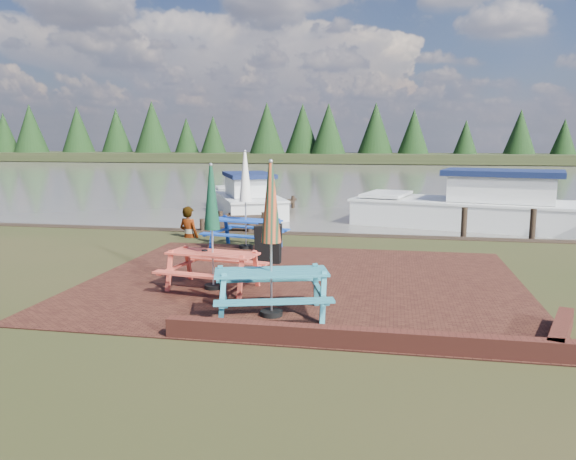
{
  "coord_description": "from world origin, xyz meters",
  "views": [
    {
      "loc": [
        1.8,
        -10.32,
        2.97
      ],
      "look_at": [
        -0.44,
        1.62,
        1.0
      ],
      "focal_mm": 35.0,
      "sensor_mm": 36.0,
      "label": 1
    }
  ],
  "objects_px": {
    "jetty": "(257,212)",
    "boat_near": "(477,209)",
    "boat_jetty": "(246,200)",
    "picnic_table_red": "(213,247)",
    "picnic_table_blue": "(246,215)",
    "chalkboard": "(268,244)",
    "person": "(188,207)",
    "picnic_table_teal": "(271,264)"
  },
  "relations": [
    {
      "from": "jetty",
      "to": "boat_near",
      "type": "bearing_deg",
      "value": -3.59
    },
    {
      "from": "boat_jetty",
      "to": "picnic_table_red",
      "type": "bearing_deg",
      "value": -102.77
    },
    {
      "from": "picnic_table_blue",
      "to": "chalkboard",
      "type": "xyz_separation_m",
      "value": [
        1.01,
        -1.72,
        -0.44
      ]
    },
    {
      "from": "jetty",
      "to": "person",
      "type": "xyz_separation_m",
      "value": [
        -0.8,
        -5.5,
        0.82
      ]
    },
    {
      "from": "chalkboard",
      "to": "jetty",
      "type": "height_order",
      "value": "chalkboard"
    },
    {
      "from": "boat_jetty",
      "to": "boat_near",
      "type": "xyz_separation_m",
      "value": [
        9.23,
        -2.27,
        0.1
      ]
    },
    {
      "from": "boat_near",
      "to": "chalkboard",
      "type": "bearing_deg",
      "value": 158.26
    },
    {
      "from": "chalkboard",
      "to": "boat_near",
      "type": "distance_m",
      "value": 10.09
    },
    {
      "from": "picnic_table_blue",
      "to": "boat_jetty",
      "type": "bearing_deg",
      "value": 117.77
    },
    {
      "from": "picnic_table_teal",
      "to": "picnic_table_red",
      "type": "xyz_separation_m",
      "value": [
        -1.51,
        1.49,
        -0.05
      ]
    },
    {
      "from": "picnic_table_red",
      "to": "chalkboard",
      "type": "bearing_deg",
      "value": 86.5
    },
    {
      "from": "picnic_table_teal",
      "to": "boat_near",
      "type": "relative_size",
      "value": 0.29
    },
    {
      "from": "boat_jetty",
      "to": "picnic_table_teal",
      "type": "bearing_deg",
      "value": -98.29
    },
    {
      "from": "boat_jetty",
      "to": "person",
      "type": "relative_size",
      "value": 3.76
    },
    {
      "from": "picnic_table_blue",
      "to": "picnic_table_red",
      "type": "bearing_deg",
      "value": -71.05
    },
    {
      "from": "picnic_table_red",
      "to": "jetty",
      "type": "xyz_separation_m",
      "value": [
        -1.83,
        11.17,
        -0.76
      ]
    },
    {
      "from": "chalkboard",
      "to": "picnic_table_red",
      "type": "bearing_deg",
      "value": -106.07
    },
    {
      "from": "jetty",
      "to": "boat_near",
      "type": "height_order",
      "value": "boat_near"
    },
    {
      "from": "boat_near",
      "to": "picnic_table_teal",
      "type": "bearing_deg",
      "value": 171.88
    },
    {
      "from": "picnic_table_red",
      "to": "boat_jetty",
      "type": "distance_m",
      "value": 13.21
    },
    {
      "from": "picnic_table_teal",
      "to": "jetty",
      "type": "height_order",
      "value": "picnic_table_teal"
    },
    {
      "from": "chalkboard",
      "to": "boat_jetty",
      "type": "distance_m",
      "value": 10.95
    },
    {
      "from": "picnic_table_red",
      "to": "boat_jetty",
      "type": "height_order",
      "value": "picnic_table_red"
    },
    {
      "from": "picnic_table_red",
      "to": "picnic_table_blue",
      "type": "bearing_deg",
      "value": 105.48
    },
    {
      "from": "picnic_table_red",
      "to": "jetty",
      "type": "distance_m",
      "value": 11.35
    },
    {
      "from": "picnic_table_red",
      "to": "boat_jetty",
      "type": "relative_size",
      "value": 0.35
    },
    {
      "from": "person",
      "to": "jetty",
      "type": "bearing_deg",
      "value": -78.17
    },
    {
      "from": "picnic_table_teal",
      "to": "picnic_table_blue",
      "type": "bearing_deg",
      "value": 92.88
    },
    {
      "from": "picnic_table_blue",
      "to": "boat_near",
      "type": "xyz_separation_m",
      "value": [
        6.94,
        6.45,
        -0.45
      ]
    },
    {
      "from": "jetty",
      "to": "boat_near",
      "type": "distance_m",
      "value": 8.35
    },
    {
      "from": "boat_near",
      "to": "jetty",
      "type": "bearing_deg",
      "value": 100.62
    },
    {
      "from": "chalkboard",
      "to": "jetty",
      "type": "relative_size",
      "value": 0.1
    },
    {
      "from": "boat_near",
      "to": "person",
      "type": "distance_m",
      "value": 10.41
    },
    {
      "from": "picnic_table_red",
      "to": "picnic_table_blue",
      "type": "distance_m",
      "value": 4.22
    },
    {
      "from": "boat_jetty",
      "to": "boat_near",
      "type": "height_order",
      "value": "boat_near"
    },
    {
      "from": "boat_near",
      "to": "boat_jetty",
      "type": "bearing_deg",
      "value": 90.39
    },
    {
      "from": "picnic_table_teal",
      "to": "jetty",
      "type": "distance_m",
      "value": 13.12
    },
    {
      "from": "picnic_table_red",
      "to": "boat_jetty",
      "type": "bearing_deg",
      "value": 111.49
    },
    {
      "from": "picnic_table_blue",
      "to": "boat_near",
      "type": "relative_size",
      "value": 0.3
    },
    {
      "from": "chalkboard",
      "to": "boat_near",
      "type": "height_order",
      "value": "boat_near"
    },
    {
      "from": "picnic_table_blue",
      "to": "person",
      "type": "relative_size",
      "value": 1.42
    },
    {
      "from": "chalkboard",
      "to": "boat_jetty",
      "type": "relative_size",
      "value": 0.13
    }
  ]
}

